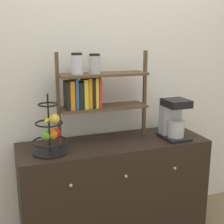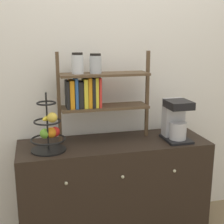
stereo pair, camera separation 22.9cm
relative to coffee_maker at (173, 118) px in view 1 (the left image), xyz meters
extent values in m
cube|color=silver|center=(-0.48, 0.33, 0.35)|extent=(7.00, 0.05, 2.60)
cube|color=black|center=(-0.48, 0.05, -0.55)|extent=(1.43, 0.47, 0.79)
sphere|color=#B2AD8C|center=(-0.87, -0.19, -0.33)|extent=(0.02, 0.02, 0.02)
sphere|color=#B2AD8C|center=(-0.48, -0.19, -0.33)|extent=(0.02, 0.02, 0.02)
sphere|color=#B2AD8C|center=(-0.08, -0.19, -0.33)|extent=(0.02, 0.02, 0.02)
cube|color=black|center=(0.00, -0.02, -0.15)|extent=(0.18, 0.24, 0.02)
cube|color=#B7B7BC|center=(0.00, 0.04, 0.01)|extent=(0.16, 0.10, 0.29)
cylinder|color=#B7B7BC|center=(0.00, -0.05, -0.07)|extent=(0.13, 0.13, 0.13)
cube|color=black|center=(0.00, -0.04, 0.13)|extent=(0.17, 0.19, 0.06)
cylinder|color=black|center=(-0.96, -0.01, -0.15)|extent=(0.24, 0.24, 0.01)
cylinder|color=black|center=(-0.96, -0.01, 0.05)|extent=(0.01, 0.01, 0.40)
torus|color=black|center=(-0.96, -0.01, -0.07)|extent=(0.24, 0.24, 0.01)
torus|color=black|center=(-0.96, -0.01, 0.05)|extent=(0.19, 0.19, 0.01)
torus|color=black|center=(-0.96, -0.01, 0.18)|extent=(0.13, 0.13, 0.01)
sphere|color=red|center=(-0.91, 0.04, -0.04)|extent=(0.07, 0.07, 0.07)
sphere|color=#6BAD33|center=(-0.98, 0.02, -0.04)|extent=(0.07, 0.07, 0.07)
sphere|color=orange|center=(-0.94, 0.02, -0.04)|extent=(0.08, 0.08, 0.08)
ellipsoid|color=yellow|center=(-0.95, 0.02, 0.08)|extent=(0.11, 0.15, 0.04)
sphere|color=gold|center=(-0.93, -0.04, 0.09)|extent=(0.07, 0.07, 0.07)
cube|color=brown|center=(-0.87, 0.14, 0.18)|extent=(0.02, 0.02, 0.67)
cube|color=brown|center=(-0.19, 0.14, 0.18)|extent=(0.02, 0.02, 0.67)
cube|color=brown|center=(-0.53, 0.14, 0.10)|extent=(0.66, 0.20, 0.02)
cube|color=brown|center=(-0.53, 0.14, 0.35)|extent=(0.66, 0.20, 0.02)
cube|color=black|center=(-0.81, 0.14, 0.21)|extent=(0.02, 0.14, 0.20)
cube|color=orange|center=(-0.78, 0.14, 0.21)|extent=(0.03, 0.13, 0.21)
cube|color=#2D599E|center=(-0.74, 0.14, 0.22)|extent=(0.02, 0.14, 0.22)
cube|color=black|center=(-0.71, 0.14, 0.20)|extent=(0.03, 0.13, 0.19)
cube|color=yellow|center=(-0.68, 0.14, 0.21)|extent=(0.03, 0.14, 0.21)
cube|color=orange|center=(-0.64, 0.14, 0.22)|extent=(0.03, 0.13, 0.22)
cube|color=black|center=(-0.62, 0.14, 0.21)|extent=(0.02, 0.14, 0.21)
cube|color=yellow|center=(-0.59, 0.14, 0.22)|extent=(0.02, 0.13, 0.22)
cube|color=red|center=(-0.57, 0.14, 0.22)|extent=(0.02, 0.14, 0.22)
cylinder|color=silver|center=(-0.72, 0.14, 0.42)|extent=(0.09, 0.09, 0.14)
cylinder|color=black|center=(-0.72, 0.14, 0.50)|extent=(0.08, 0.08, 0.02)
cylinder|color=#ADB2B7|center=(-0.59, 0.14, 0.42)|extent=(0.09, 0.09, 0.13)
cylinder|color=black|center=(-0.59, 0.14, 0.49)|extent=(0.08, 0.08, 0.02)
camera|label=1|loc=(-1.26, -2.04, 0.63)|focal=50.00mm
camera|label=2|loc=(-1.04, -2.11, 0.63)|focal=50.00mm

